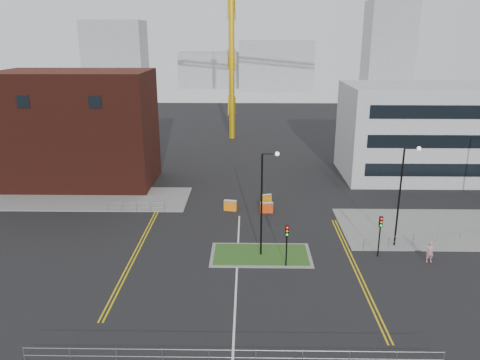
# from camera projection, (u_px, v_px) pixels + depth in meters

# --- Properties ---
(ground) EXTENTS (200.00, 200.00, 0.00)m
(ground) POSITION_uv_depth(u_px,v_px,m) (235.00, 307.00, 32.55)
(ground) COLOR black
(ground) RESTS_ON ground
(pavement_left) EXTENTS (28.00, 8.00, 0.12)m
(pavement_left) POSITION_uv_depth(u_px,v_px,m) (67.00, 198.00, 53.83)
(pavement_left) COLOR slate
(pavement_left) RESTS_ON ground
(pavement_right) EXTENTS (24.00, 10.00, 0.12)m
(pavement_right) POSITION_uv_depth(u_px,v_px,m) (464.00, 228.00, 45.55)
(pavement_right) COLOR slate
(pavement_right) RESTS_ON ground
(island_kerb) EXTENTS (8.60, 4.60, 0.08)m
(island_kerb) POSITION_uv_depth(u_px,v_px,m) (261.00, 255.00, 40.14)
(island_kerb) COLOR slate
(island_kerb) RESTS_ON ground
(grass_island) EXTENTS (8.00, 4.00, 0.12)m
(grass_island) POSITION_uv_depth(u_px,v_px,m) (261.00, 255.00, 40.14)
(grass_island) COLOR #29541C
(grass_island) RESTS_ON ground
(brick_building) EXTENTS (24.20, 10.07, 14.24)m
(brick_building) POSITION_uv_depth(u_px,v_px,m) (55.00, 130.00, 57.56)
(brick_building) COLOR #401610
(brick_building) RESTS_ON ground
(office_block) EXTENTS (25.00, 12.20, 12.00)m
(office_block) POSITION_uv_depth(u_px,v_px,m) (441.00, 132.00, 60.85)
(office_block) COLOR #B0B2B5
(office_block) RESTS_ON ground
(streetlamp_island) EXTENTS (1.46, 0.36, 9.18)m
(streetlamp_island) POSITION_uv_depth(u_px,v_px,m) (264.00, 196.00, 38.53)
(streetlamp_island) COLOR black
(streetlamp_island) RESTS_ON ground
(streetlamp_right_near) EXTENTS (1.46, 0.36, 9.18)m
(streetlamp_right_near) POSITION_uv_depth(u_px,v_px,m) (403.00, 189.00, 40.25)
(streetlamp_right_near) COLOR black
(streetlamp_right_near) RESTS_ON ground
(traffic_light_island) EXTENTS (0.28, 0.33, 3.65)m
(traffic_light_island) POSITION_uv_depth(u_px,v_px,m) (287.00, 238.00, 37.43)
(traffic_light_island) COLOR black
(traffic_light_island) RESTS_ON ground
(traffic_light_right) EXTENTS (0.28, 0.33, 3.65)m
(traffic_light_right) POSITION_uv_depth(u_px,v_px,m) (380.00, 229.00, 39.21)
(traffic_light_right) COLOR black
(traffic_light_right) RESTS_ON ground
(railing_front) EXTENTS (24.05, 0.05, 1.10)m
(railing_front) POSITION_uv_depth(u_px,v_px,m) (232.00, 354.00, 26.60)
(railing_front) COLOR gray
(railing_front) RESTS_ON ground
(railing_left) EXTENTS (6.05, 0.05, 1.10)m
(railing_left) POSITION_uv_depth(u_px,v_px,m) (136.00, 205.00, 49.67)
(railing_left) COLOR gray
(railing_left) RESTS_ON ground
(railing_right) EXTENTS (19.05, 5.05, 1.10)m
(railing_right) POSITION_uv_depth(u_px,v_px,m) (461.00, 232.00, 42.97)
(railing_right) COLOR gray
(railing_right) RESTS_ON ground
(centre_line) EXTENTS (0.15, 30.00, 0.01)m
(centre_line) POSITION_uv_depth(u_px,v_px,m) (236.00, 292.00, 34.46)
(centre_line) COLOR silver
(centre_line) RESTS_ON ground
(yellow_left_a) EXTENTS (0.12, 24.00, 0.01)m
(yellow_left_a) POSITION_uv_depth(u_px,v_px,m) (139.00, 244.00, 42.23)
(yellow_left_a) COLOR gold
(yellow_left_a) RESTS_ON ground
(yellow_left_b) EXTENTS (0.12, 24.00, 0.01)m
(yellow_left_b) POSITION_uv_depth(u_px,v_px,m) (142.00, 244.00, 42.22)
(yellow_left_b) COLOR gold
(yellow_left_b) RESTS_ON ground
(yellow_right_a) EXTENTS (0.12, 20.00, 0.01)m
(yellow_right_a) POSITION_uv_depth(u_px,v_px,m) (353.00, 267.00, 38.13)
(yellow_right_a) COLOR gold
(yellow_right_a) RESTS_ON ground
(yellow_right_b) EXTENTS (0.12, 20.00, 0.01)m
(yellow_right_b) POSITION_uv_depth(u_px,v_px,m) (357.00, 267.00, 38.13)
(yellow_right_b) COLOR gold
(yellow_right_b) RESTS_ON ground
(skyline_a) EXTENTS (18.00, 12.00, 22.00)m
(skyline_a) POSITION_uv_depth(u_px,v_px,m) (116.00, 58.00, 144.33)
(skyline_a) COLOR gray
(skyline_a) RESTS_ON ground
(skyline_b) EXTENTS (24.00, 12.00, 16.00)m
(skyline_b) POSITION_uv_depth(u_px,v_px,m) (276.00, 66.00, 154.00)
(skyline_b) COLOR gray
(skyline_b) RESTS_ON ground
(skyline_c) EXTENTS (14.00, 12.00, 28.00)m
(skyline_c) POSITION_uv_depth(u_px,v_px,m) (388.00, 47.00, 146.89)
(skyline_c) COLOR gray
(skyline_c) RESTS_ON ground
(skyline_d) EXTENTS (30.00, 12.00, 12.00)m
(skyline_d) POSITION_uv_depth(u_px,v_px,m) (223.00, 70.00, 164.41)
(skyline_d) COLOR gray
(skyline_d) RESTS_ON ground
(pedestrian) EXTENTS (0.67, 0.44, 1.83)m
(pedestrian) POSITION_uv_depth(u_px,v_px,m) (430.00, 252.00, 38.73)
(pedestrian) COLOR #C57F89
(pedestrian) RESTS_ON ground
(barrier_left) EXTENTS (1.43, 0.72, 1.15)m
(barrier_left) POSITION_uv_depth(u_px,v_px,m) (230.00, 205.00, 50.12)
(barrier_left) COLOR orange
(barrier_left) RESTS_ON ground
(barrier_mid) EXTENTS (1.15, 0.65, 0.92)m
(barrier_mid) POSITION_uv_depth(u_px,v_px,m) (267.00, 198.00, 52.65)
(barrier_mid) COLOR orange
(barrier_mid) RESTS_ON ground
(barrier_right) EXTENTS (1.37, 0.49, 1.14)m
(barrier_right) POSITION_uv_depth(u_px,v_px,m) (267.00, 207.00, 49.54)
(barrier_right) COLOR #E0410C
(barrier_right) RESTS_ON ground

